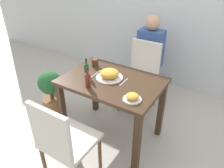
{
  "coord_description": "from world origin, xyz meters",
  "views": [
    {
      "loc": [
        1.02,
        -1.63,
        1.84
      ],
      "look_at": [
        0.0,
        0.0,
        0.7
      ],
      "focal_mm": 35.0,
      "sensor_mm": 36.0,
      "label": 1
    }
  ],
  "objects_px": {
    "chair_far": "(141,72)",
    "drink_cup": "(95,62)",
    "person_figure": "(150,57)",
    "side_plate": "(132,97)",
    "chair_near": "(63,140)",
    "sauce_bottle": "(87,70)",
    "condiment_bottle": "(88,79)",
    "food_plate": "(109,74)",
    "potted_plant_left": "(51,92)"
  },
  "relations": [
    {
      "from": "food_plate",
      "to": "potted_plant_left",
      "type": "xyz_separation_m",
      "value": [
        -0.83,
        -0.08,
        -0.45
      ]
    },
    {
      "from": "condiment_bottle",
      "to": "chair_far",
      "type": "bearing_deg",
      "value": 82.1
    },
    {
      "from": "drink_cup",
      "to": "sauce_bottle",
      "type": "bearing_deg",
      "value": -73.1
    },
    {
      "from": "food_plate",
      "to": "condiment_bottle",
      "type": "height_order",
      "value": "condiment_bottle"
    },
    {
      "from": "side_plate",
      "to": "person_figure",
      "type": "xyz_separation_m",
      "value": [
        -0.38,
        1.29,
        -0.19
      ]
    },
    {
      "from": "sauce_bottle",
      "to": "person_figure",
      "type": "bearing_deg",
      "value": 79.92
    },
    {
      "from": "drink_cup",
      "to": "chair_near",
      "type": "bearing_deg",
      "value": -71.08
    },
    {
      "from": "side_plate",
      "to": "drink_cup",
      "type": "bearing_deg",
      "value": 150.67
    },
    {
      "from": "chair_near",
      "to": "sauce_bottle",
      "type": "distance_m",
      "value": 0.75
    },
    {
      "from": "chair_near",
      "to": "potted_plant_left",
      "type": "xyz_separation_m",
      "value": [
        -0.85,
        0.67,
        -0.18
      ]
    },
    {
      "from": "food_plate",
      "to": "person_figure",
      "type": "bearing_deg",
      "value": 90.18
    },
    {
      "from": "chair_far",
      "to": "condiment_bottle",
      "type": "distance_m",
      "value": 1.0
    },
    {
      "from": "sauce_bottle",
      "to": "condiment_bottle",
      "type": "height_order",
      "value": "same"
    },
    {
      "from": "condiment_bottle",
      "to": "drink_cup",
      "type": "bearing_deg",
      "value": 117.1
    },
    {
      "from": "drink_cup",
      "to": "person_figure",
      "type": "relative_size",
      "value": 0.07
    },
    {
      "from": "food_plate",
      "to": "potted_plant_left",
      "type": "height_order",
      "value": "food_plate"
    },
    {
      "from": "chair_near",
      "to": "chair_far",
      "type": "distance_m",
      "value": 1.44
    },
    {
      "from": "condiment_bottle",
      "to": "food_plate",
      "type": "bearing_deg",
      "value": 72.19
    },
    {
      "from": "sauce_bottle",
      "to": "condiment_bottle",
      "type": "bearing_deg",
      "value": -49.53
    },
    {
      "from": "sauce_bottle",
      "to": "drink_cup",
      "type": "bearing_deg",
      "value": 106.9
    },
    {
      "from": "drink_cup",
      "to": "potted_plant_left",
      "type": "bearing_deg",
      "value": -157.12
    },
    {
      "from": "chair_near",
      "to": "person_figure",
      "type": "height_order",
      "value": "person_figure"
    },
    {
      "from": "side_plate",
      "to": "condiment_bottle",
      "type": "bearing_deg",
      "value": -176.53
    },
    {
      "from": "side_plate",
      "to": "person_figure",
      "type": "bearing_deg",
      "value": 106.49
    },
    {
      "from": "side_plate",
      "to": "person_figure",
      "type": "distance_m",
      "value": 1.36
    },
    {
      "from": "side_plate",
      "to": "chair_far",
      "type": "bearing_deg",
      "value": 109.9
    },
    {
      "from": "chair_near",
      "to": "chair_far",
      "type": "height_order",
      "value": "same"
    },
    {
      "from": "chair_far",
      "to": "sauce_bottle",
      "type": "distance_m",
      "value": 0.89
    },
    {
      "from": "drink_cup",
      "to": "person_figure",
      "type": "xyz_separation_m",
      "value": [
        0.28,
        0.92,
        -0.21
      ]
    },
    {
      "from": "side_plate",
      "to": "drink_cup",
      "type": "distance_m",
      "value": 0.77
    },
    {
      "from": "chair_near",
      "to": "sauce_bottle",
      "type": "xyz_separation_m",
      "value": [
        -0.23,
        0.65,
        0.31
      ]
    },
    {
      "from": "food_plate",
      "to": "potted_plant_left",
      "type": "distance_m",
      "value": 0.95
    },
    {
      "from": "chair_far",
      "to": "condiment_bottle",
      "type": "bearing_deg",
      "value": -97.9
    },
    {
      "from": "condiment_bottle",
      "to": "person_figure",
      "type": "relative_size",
      "value": 0.18
    },
    {
      "from": "chair_far",
      "to": "drink_cup",
      "type": "bearing_deg",
      "value": -122.02
    },
    {
      "from": "chair_far",
      "to": "side_plate",
      "type": "bearing_deg",
      "value": -70.1
    },
    {
      "from": "side_plate",
      "to": "drink_cup",
      "type": "xyz_separation_m",
      "value": [
        -0.67,
        0.37,
        0.02
      ]
    },
    {
      "from": "potted_plant_left",
      "to": "food_plate",
      "type": "bearing_deg",
      "value": 5.48
    },
    {
      "from": "food_plate",
      "to": "condiment_bottle",
      "type": "bearing_deg",
      "value": -107.81
    },
    {
      "from": "chair_far",
      "to": "food_plate",
      "type": "relative_size",
      "value": 3.29
    },
    {
      "from": "chair_near",
      "to": "person_figure",
      "type": "xyz_separation_m",
      "value": [
        -0.02,
        1.82,
        0.06
      ]
    },
    {
      "from": "food_plate",
      "to": "condiment_bottle",
      "type": "relative_size",
      "value": 1.34
    },
    {
      "from": "sauce_bottle",
      "to": "potted_plant_left",
      "type": "height_order",
      "value": "sauce_bottle"
    },
    {
      "from": "chair_near",
      "to": "drink_cup",
      "type": "xyz_separation_m",
      "value": [
        -0.31,
        0.9,
        0.27
      ]
    },
    {
      "from": "chair_far",
      "to": "person_figure",
      "type": "bearing_deg",
      "value": 97.86
    },
    {
      "from": "chair_near",
      "to": "side_plate",
      "type": "bearing_deg",
      "value": -124.47
    },
    {
      "from": "chair_near",
      "to": "chair_far",
      "type": "bearing_deg",
      "value": -91.15
    },
    {
      "from": "sauce_bottle",
      "to": "potted_plant_left",
      "type": "relative_size",
      "value": 0.33
    },
    {
      "from": "food_plate",
      "to": "drink_cup",
      "type": "relative_size",
      "value": 3.16
    },
    {
      "from": "food_plate",
      "to": "sauce_bottle",
      "type": "distance_m",
      "value": 0.24
    }
  ]
}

